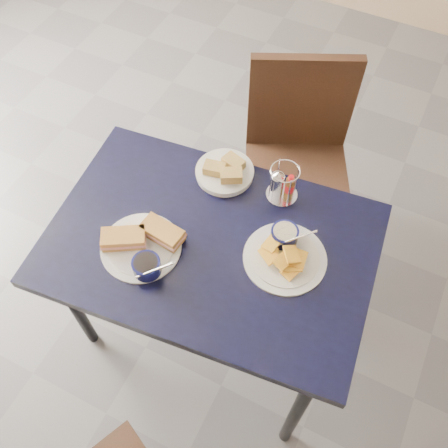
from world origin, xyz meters
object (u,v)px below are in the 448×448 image
at_px(plantain_plate, 285,250).
at_px(condiment_caddy, 282,184).
at_px(chair_far, 306,150).
at_px(bread_basket, 225,172).
at_px(sandwich_plate, 143,245).
at_px(dining_table, 211,253).

xyz_separation_m(plantain_plate, condiment_caddy, (-0.10, 0.21, 0.04)).
distance_m(chair_far, bread_basket, 0.53).
height_order(sandwich_plate, bread_basket, sandwich_plate).
distance_m(sandwich_plate, condiment_caddy, 0.51).
bearing_deg(sandwich_plate, condiment_caddy, 52.28).
height_order(chair_far, plantain_plate, chair_far).
distance_m(bread_basket, condiment_caddy, 0.21).
xyz_separation_m(dining_table, sandwich_plate, (-0.18, -0.12, 0.10)).
xyz_separation_m(sandwich_plate, bread_basket, (0.10, 0.39, -0.00)).
xyz_separation_m(sandwich_plate, plantain_plate, (0.41, 0.19, -0.01)).
xyz_separation_m(chair_far, bread_basket, (-0.17, -0.44, 0.24)).
height_order(chair_far, sandwich_plate, chair_far).
relative_size(sandwich_plate, plantain_plate, 1.12).
distance_m(chair_far, plantain_plate, 0.70).
relative_size(chair_far, condiment_caddy, 6.82).
xyz_separation_m(dining_table, condiment_caddy, (0.13, 0.28, 0.13)).
distance_m(chair_far, sandwich_plate, 0.91).
height_order(dining_table, plantain_plate, plantain_plate).
bearing_deg(chair_far, dining_table, -97.51).
relative_size(dining_table, plantain_plate, 4.21).
bearing_deg(bread_basket, sandwich_plate, -104.44).
xyz_separation_m(chair_far, plantain_plate, (0.14, -0.64, 0.24)).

